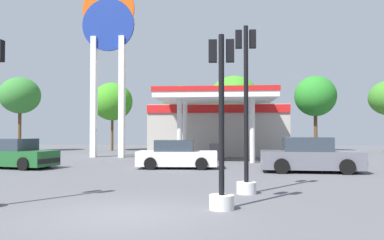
% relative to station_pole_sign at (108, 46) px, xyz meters
% --- Properties ---
extents(ground_plane, '(90.00, 90.00, 0.00)m').
position_rel_station_pole_sign_xyz_m(ground_plane, '(6.47, -19.35, -8.25)').
color(ground_plane, '#56565B').
rests_on(ground_plane, ground).
extents(gas_station, '(10.57, 12.74, 4.58)m').
position_rel_station_pole_sign_xyz_m(gas_station, '(8.10, 3.26, -6.07)').
color(gas_station, '#ADA89E').
rests_on(gas_station, ground).
extents(station_pole_sign, '(3.92, 0.56, 12.98)m').
position_rel_station_pole_sign_xyz_m(station_pole_sign, '(0.00, 0.00, 0.00)').
color(station_pole_sign, white).
rests_on(station_pole_sign, ground).
extents(car_0, '(4.70, 2.28, 1.65)m').
position_rel_station_pole_sign_xyz_m(car_0, '(12.71, -9.31, -7.51)').
color(car_0, black).
rests_on(car_0, ground).
extents(car_1, '(4.60, 2.71, 1.54)m').
position_rel_station_pole_sign_xyz_m(car_1, '(-2.29, -8.68, -7.56)').
color(car_1, black).
rests_on(car_1, ground).
extents(car_2, '(4.21, 2.04, 1.48)m').
position_rel_station_pole_sign_xyz_m(car_2, '(6.19, -8.03, -7.58)').
color(car_2, black).
rests_on(car_2, ground).
extents(traffic_signal_1, '(0.65, 0.67, 4.38)m').
position_rel_station_pole_sign_xyz_m(traffic_signal_1, '(8.67, -18.48, -6.56)').
color(traffic_signal_1, silver).
rests_on(traffic_signal_1, ground).
extents(traffic_signal_2, '(0.65, 0.66, 5.25)m').
position_rel_station_pole_sign_xyz_m(traffic_signal_2, '(9.40, -15.98, -6.18)').
color(traffic_signal_2, silver).
rests_on(traffic_signal_2, ground).
extents(tree_0, '(3.78, 3.78, 7.05)m').
position_rel_station_pole_sign_xyz_m(tree_0, '(-10.83, 7.30, -2.96)').
color(tree_0, brown).
rests_on(tree_0, ground).
extents(tree_1, '(3.94, 3.94, 6.67)m').
position_rel_station_pole_sign_xyz_m(tree_1, '(-2.42, 9.25, -3.45)').
color(tree_1, brown).
rests_on(tree_1, ground).
extents(tree_2, '(3.23, 3.23, 6.04)m').
position_rel_station_pole_sign_xyz_m(tree_2, '(4.58, 6.79, -3.82)').
color(tree_2, brown).
rests_on(tree_2, ground).
extents(tree_3, '(4.75, 4.75, 7.09)m').
position_rel_station_pole_sign_xyz_m(tree_3, '(9.45, 8.48, -3.40)').
color(tree_3, brown).
rests_on(tree_3, ground).
extents(tree_4, '(3.85, 3.85, 7.08)m').
position_rel_station_pole_sign_xyz_m(tree_4, '(17.00, 9.09, -3.08)').
color(tree_4, brown).
rests_on(tree_4, ground).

